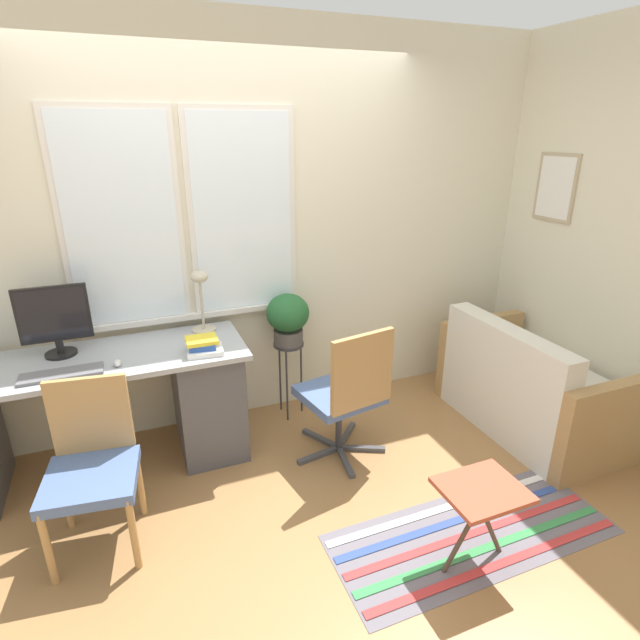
# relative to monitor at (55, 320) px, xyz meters

# --- Properties ---
(ground_plane) EXTENTS (14.00, 14.00, 0.00)m
(ground_plane) POSITION_rel_monitor_xyz_m (1.14, -0.44, -0.99)
(ground_plane) COLOR #9E7042
(wall_back_with_window) EXTENTS (9.00, 0.12, 2.70)m
(wall_back_with_window) POSITION_rel_monitor_xyz_m (1.12, 0.26, 0.36)
(wall_back_with_window) COLOR beige
(wall_back_with_window) RESTS_ON ground_plane
(wall_right_with_picture) EXTENTS (0.08, 9.00, 2.70)m
(wall_right_with_picture) POSITION_rel_monitor_xyz_m (3.46, -0.44, 0.36)
(wall_right_with_picture) COLOR beige
(wall_right_with_picture) RESTS_ON ground_plane
(desk) EXTENTS (1.90, 0.62, 0.77)m
(desk) POSITION_rel_monitor_xyz_m (0.10, -0.13, -0.58)
(desk) COLOR #9EA3A8
(desk) RESTS_ON ground_plane
(monitor) EXTENTS (0.39, 0.18, 0.42)m
(monitor) POSITION_rel_monitor_xyz_m (0.00, 0.00, 0.00)
(monitor) COLOR black
(monitor) RESTS_ON desk
(keyboard) EXTENTS (0.42, 0.14, 0.02)m
(keyboard) POSITION_rel_monitor_xyz_m (0.02, -0.30, -0.21)
(keyboard) COLOR slate
(keyboard) RESTS_ON desk
(mouse) EXTENTS (0.04, 0.07, 0.04)m
(mouse) POSITION_rel_monitor_xyz_m (0.31, -0.29, -0.20)
(mouse) COLOR silver
(mouse) RESTS_ON desk
(desk_lamp) EXTENTS (0.16, 0.16, 0.40)m
(desk_lamp) POSITION_rel_monitor_xyz_m (0.85, 0.07, 0.05)
(desk_lamp) COLOR #BCB299
(desk_lamp) RESTS_ON desk
(book_stack) EXTENTS (0.22, 0.19, 0.09)m
(book_stack) POSITION_rel_monitor_xyz_m (0.79, -0.29, -0.18)
(book_stack) COLOR white
(book_stack) RESTS_ON desk
(desk_chair_wooden) EXTENTS (0.48, 0.49, 0.86)m
(desk_chair_wooden) POSITION_rel_monitor_xyz_m (0.13, -0.73, -0.53)
(desk_chair_wooden) COLOR #B2844C
(desk_chair_wooden) RESTS_ON ground_plane
(office_chair_swivel) EXTENTS (0.60, 0.60, 0.92)m
(office_chair_swivel) POSITION_rel_monitor_xyz_m (1.60, -0.57, -0.52)
(office_chair_swivel) COLOR #47474C
(office_chair_swivel) RESTS_ON ground_plane
(couch_loveseat) EXTENTS (0.75, 1.28, 0.80)m
(couch_loveseat) POSITION_rel_monitor_xyz_m (2.96, -0.73, -0.71)
(couch_loveseat) COLOR silver
(couch_loveseat) RESTS_ON ground_plane
(plant_stand) EXTENTS (0.22, 0.22, 0.58)m
(plant_stand) POSITION_rel_monitor_xyz_m (1.44, 0.06, -0.49)
(plant_stand) COLOR #333338
(plant_stand) RESTS_ON ground_plane
(potted_plant) EXTENTS (0.30, 0.30, 0.37)m
(potted_plant) POSITION_rel_monitor_xyz_m (1.44, 0.06, -0.20)
(potted_plant) COLOR #514C47
(potted_plant) RESTS_ON plant_stand
(floor_rug_striped) EXTENTS (1.54, 0.59, 0.01)m
(floor_rug_striped) POSITION_rel_monitor_xyz_m (1.94, -1.45, -0.99)
(floor_rug_striped) COLOR slate
(floor_rug_striped) RESTS_ON ground_plane
(folding_stool) EXTENTS (0.38, 0.33, 0.46)m
(folding_stool) POSITION_rel_monitor_xyz_m (1.83, -1.59, -0.59)
(folding_stool) COLOR #B24C33
(folding_stool) RESTS_ON ground_plane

